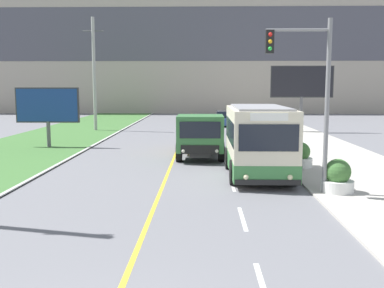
% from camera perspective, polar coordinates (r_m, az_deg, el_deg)
% --- Properties ---
extents(apartment_block_background, '(80.00, 8.04, 21.16)m').
position_cam_1_polar(apartment_block_background, '(68.25, 0.08, 12.98)').
color(apartment_block_background, '#A89E8E').
rests_on(apartment_block_background, ground_plane).
extents(city_bus, '(2.64, 5.89, 3.04)m').
position_cam_1_polar(city_bus, '(19.39, 8.47, 0.33)').
color(city_bus, beige).
rests_on(city_bus, ground_plane).
extents(dump_truck, '(2.49, 6.92, 2.38)m').
position_cam_1_polar(dump_truck, '(24.32, 1.06, 1.04)').
color(dump_truck, black).
rests_on(dump_truck, ground_plane).
extents(car_distant, '(1.80, 4.30, 1.45)m').
position_cam_1_polar(car_distant, '(44.49, 4.15, 3.21)').
color(car_distant, '#2D4784').
rests_on(car_distant, ground_plane).
extents(utility_pole_far, '(1.80, 0.28, 9.80)m').
position_cam_1_polar(utility_pole_far, '(40.49, -12.32, 8.70)').
color(utility_pole_far, '#9E9E99').
rests_on(utility_pole_far, ground_plane).
extents(traffic_light_mast, '(2.28, 0.32, 6.21)m').
position_cam_1_polar(traffic_light_mast, '(16.36, 14.75, 7.30)').
color(traffic_light_mast, slate).
rests_on(traffic_light_mast, ground_plane).
extents(billboard_large, '(5.27, 0.24, 5.59)m').
position_cam_1_polar(billboard_large, '(39.15, 13.77, 7.48)').
color(billboard_large, '#59595B').
rests_on(billboard_large, ground_plane).
extents(billboard_small, '(4.04, 0.24, 3.80)m').
position_cam_1_polar(billboard_small, '(30.03, -17.88, 4.56)').
color(billboard_small, '#59595B').
rests_on(billboard_small, ground_plane).
extents(planter_round_near, '(1.17, 1.17, 1.21)m').
position_cam_1_polar(planter_round_near, '(17.07, 18.00, -4.09)').
color(planter_round_near, silver).
rests_on(planter_round_near, sidewalk_right).
extents(planter_round_second, '(1.10, 1.10, 1.19)m').
position_cam_1_polar(planter_round_second, '(21.73, 13.63, -1.55)').
color(planter_round_second, silver).
rests_on(planter_round_second, sidewalk_right).
extents(planter_round_third, '(1.13, 1.13, 1.17)m').
position_cam_1_polar(planter_round_third, '(26.57, 11.65, 0.07)').
color(planter_round_third, silver).
rests_on(planter_round_third, sidewalk_right).
extents(planter_round_far, '(1.11, 1.11, 1.22)m').
position_cam_1_polar(planter_round_far, '(31.41, 9.85, 1.26)').
color(planter_round_far, silver).
rests_on(planter_round_far, sidewalk_right).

